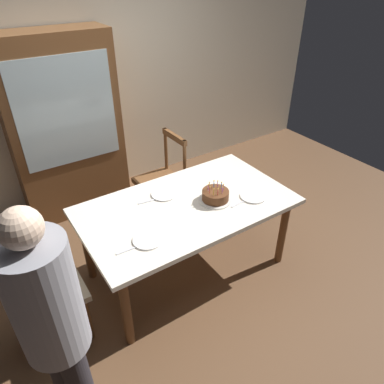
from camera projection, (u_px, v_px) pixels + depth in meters
The scene contains 14 objects.
ground at pixel (188, 267), 3.32m from camera, with size 6.40×6.40×0.00m, color brown.
back_wall at pixel (95, 81), 3.89m from camera, with size 6.40×0.10×2.60m, color beige.
dining_table at pixel (187, 212), 2.96m from camera, with size 1.75×1.00×0.73m.
birthday_cake at pixel (215, 196), 2.94m from camera, with size 0.28×0.28×0.16m.
plate_near_celebrant at pixel (148, 240), 2.54m from camera, with size 0.22×0.22×0.01m, color white.
plate_far_side at pixel (164, 194), 3.03m from camera, with size 0.22×0.22×0.01m, color white.
plate_near_guest at pixel (253, 196), 3.00m from camera, with size 0.22×0.22×0.01m, color white.
fork_near_celebrant at pixel (128, 250), 2.45m from camera, with size 0.18×0.02×0.01m, color silver.
fork_far_side at pixel (148, 201), 2.95m from camera, with size 0.18×0.02×0.01m, color silver.
fork_near_guest at pixel (239, 203), 2.92m from camera, with size 0.18×0.02×0.01m, color silver.
chair_spindle_back at pixel (162, 181), 3.74m from camera, with size 0.45×0.45×0.95m.
chair_upholstered at pixel (35, 289), 2.41m from camera, with size 0.45×0.44×0.95m.
person_celebrant at pixel (54, 326), 1.72m from camera, with size 0.32×0.32×1.63m.
china_cabinet at pixel (65, 129), 3.65m from camera, with size 1.10×0.45×1.90m.
Camera 1 is at (-1.29, -2.01, 2.41)m, focal length 33.11 mm.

